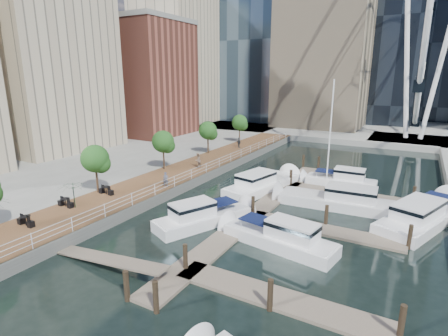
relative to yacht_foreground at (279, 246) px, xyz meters
name	(u,v)px	position (x,y,z in m)	size (l,w,h in m)	color
ground	(168,246)	(-6.90, -3.93, 0.00)	(520.00, 520.00, 0.00)	black
boardwalk	(186,173)	(-15.90, 11.07, 0.50)	(6.00, 60.00, 1.00)	brown
seawall	(207,177)	(-12.90, 11.07, 0.50)	(0.25, 60.00, 1.00)	#595954
land_inland	(43,151)	(-42.90, 11.07, 0.50)	(48.00, 90.00, 1.00)	gray
land_far	(368,113)	(-6.90, 98.07, 0.50)	(200.00, 114.00, 1.00)	gray
pier	(412,141)	(7.10, 48.07, 0.50)	(14.00, 12.00, 1.00)	gray
railing	(206,168)	(-13.00, 11.07, 1.52)	(0.10, 60.00, 1.05)	white
floating_docks	(316,214)	(1.06, 6.05, 0.49)	(16.00, 34.00, 2.60)	#6D6051
midrise_condos	(106,66)	(-40.47, 22.89, 13.42)	(19.00, 67.00, 28.00)	#BCAD8E
street_trees	(163,142)	(-18.30, 10.07, 4.29)	(2.60, 42.60, 4.60)	#3F2B1C
cafe_tables	(47,211)	(-17.30, -5.93, 1.37)	(2.50, 13.70, 0.74)	black
yacht_foreground	(279,246)	(0.00, 0.00, 0.00)	(2.42, 9.03, 2.15)	white
pedestrian_near	(166,179)	(-13.75, 4.65, 1.75)	(0.54, 0.36, 1.49)	#464B5D
pedestrian_mid	(198,160)	(-15.08, 12.48, 1.92)	(0.89, 0.70, 1.84)	gray
pedestrian_far	(239,142)	(-16.27, 25.88, 1.80)	(0.94, 0.39, 1.60)	#33383F
moored_yachts	(327,211)	(1.44, 8.47, 0.00)	(22.49, 32.29, 11.50)	silver
cafe_seating	(12,211)	(-17.53, -8.47, 2.18)	(4.15, 10.33, 2.56)	#0F391E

